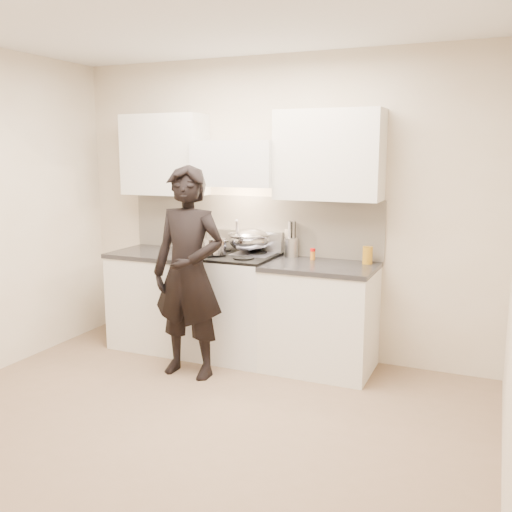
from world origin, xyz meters
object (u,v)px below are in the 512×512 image
Objects in this scene: counter_right at (320,317)px; person at (189,273)px; stove at (233,305)px; wok at (250,240)px; utensil_crock at (292,246)px.

person is at bearing -150.22° from counter_right.
wok is at bearing 53.85° from stove.
stove reaches higher than counter_right.
wok reaches higher than stove.
counter_right is (0.83, 0.00, -0.01)m from stove.
stove is at bearing -152.76° from utensil_crock.
wok is (-0.72, 0.14, 0.61)m from counter_right.
counter_right is at bearing -34.70° from utensil_crock.
counter_right is 1.88× the size of wok.
stove is 0.83m from counter_right.
utensil_crock reaches higher than counter_right.
counter_right is 2.87× the size of utensil_crock.
wok is at bearing 71.02° from person.
counter_right is 1.19m from person.
person is at bearing -127.46° from utensil_crock.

